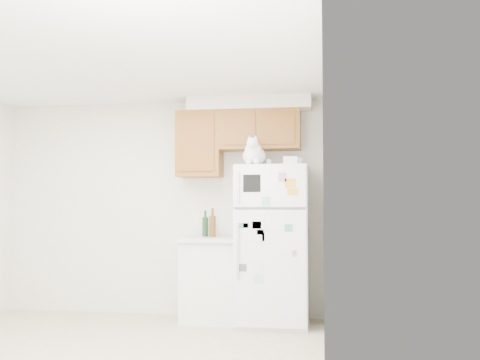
% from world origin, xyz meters
% --- Properties ---
extents(room_shell, '(3.84, 4.04, 2.52)m').
position_xyz_m(room_shell, '(0.12, 0.24, 1.67)').
color(room_shell, silver).
rests_on(room_shell, ground_plane).
extents(refrigerator, '(0.76, 0.78, 1.70)m').
position_xyz_m(refrigerator, '(1.36, 1.61, 0.85)').
color(refrigerator, white).
rests_on(refrigerator, ground_plane).
extents(base_counter, '(0.64, 0.64, 0.92)m').
position_xyz_m(base_counter, '(0.67, 1.68, 0.46)').
color(base_counter, white).
rests_on(base_counter, ground_plane).
extents(cat, '(0.30, 0.44, 0.31)m').
position_xyz_m(cat, '(1.18, 1.44, 1.82)').
color(cat, white).
rests_on(cat, refrigerator).
extents(storage_box_back, '(0.22, 0.19, 0.10)m').
position_xyz_m(storage_box_back, '(1.56, 1.76, 1.75)').
color(storage_box_back, white).
rests_on(storage_box_back, refrigerator).
extents(storage_box_front, '(0.15, 0.11, 0.09)m').
position_xyz_m(storage_box_front, '(1.56, 1.49, 1.74)').
color(storage_box_front, white).
rests_on(storage_box_front, refrigerator).
extents(bottle_green, '(0.07, 0.07, 0.30)m').
position_xyz_m(bottle_green, '(0.56, 1.87, 1.07)').
color(bottle_green, '#19381E').
rests_on(bottle_green, base_counter).
extents(bottle_amber, '(0.08, 0.08, 0.32)m').
position_xyz_m(bottle_amber, '(0.66, 1.78, 1.08)').
color(bottle_amber, '#593814').
rests_on(bottle_amber, base_counter).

